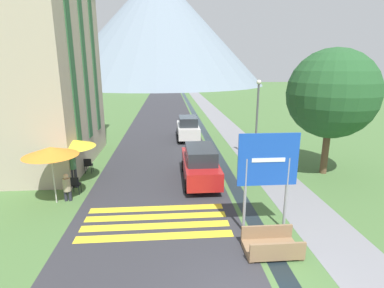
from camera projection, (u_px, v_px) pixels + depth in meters
ground_plane at (191, 132)px, 26.51m from camera, size 160.00×160.00×0.00m
road at (164, 114)px, 35.96m from camera, size 6.40×60.00×0.01m
footpath at (214, 114)px, 36.43m from camera, size 2.20×60.00×0.01m
drainage_channel at (194, 114)px, 36.24m from camera, size 0.60×60.00×0.00m
crosswalk_marking at (156, 221)px, 11.32m from camera, size 5.44×2.54×0.01m
mountain_distant at (158, 29)px, 89.09m from camera, size 62.69×62.69×32.49m
hotel_building at (31, 46)px, 16.36m from camera, size 6.06×8.85×12.62m
road_sign at (268, 168)px, 10.12m from camera, size 2.08×0.11×3.57m
footbridge at (272, 246)px, 9.39m from camera, size 1.70×1.10×0.65m
parked_car_near at (200, 164)px, 15.11m from camera, size 1.74×4.58×1.82m
parked_car_far at (188, 128)px, 23.81m from camera, size 1.73×4.04×1.82m
cafe_chair_far_right at (88, 164)px, 16.26m from camera, size 0.40×0.40×0.85m
cafe_chair_middle at (71, 174)px, 14.78m from camera, size 0.40×0.40×0.85m
cafe_chair_near_left at (75, 184)px, 13.59m from camera, size 0.40×0.40×0.85m
cafe_umbrella_front_orange at (50, 151)px, 12.30m from camera, size 2.22×2.22×2.48m
cafe_umbrella_middle_yellow at (70, 143)px, 14.60m from camera, size 2.46×2.46×2.23m
person_seated_far at (67, 186)px, 12.89m from camera, size 0.32×0.32×1.25m
person_standing_terrace at (73, 167)px, 14.23m from camera, size 0.32×0.32×1.79m
streetlamp at (257, 113)px, 17.97m from camera, size 0.28×0.28×4.91m
tree_by_path at (332, 94)px, 15.36m from camera, size 4.60×4.60×6.61m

